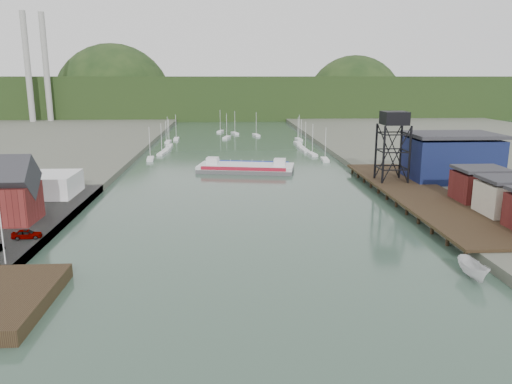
{
  "coord_description": "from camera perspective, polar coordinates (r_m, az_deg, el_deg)",
  "views": [
    {
      "loc": [
        -3.44,
        -54.36,
        25.86
      ],
      "look_at": [
        2.23,
        39.79,
        4.0
      ],
      "focal_mm": 35.0,
      "sensor_mm": 36.0,
      "label": 1
    }
  ],
  "objects": [
    {
      "name": "west_stage",
      "position": [
        65.04,
        -26.79,
        -11.0
      ],
      "size": [
        10.0,
        18.0,
        1.8
      ],
      "primitive_type": "cube",
      "color": "black",
      "rests_on": "ground"
    },
    {
      "name": "motorboat",
      "position": [
        71.69,
        23.59,
        -8.14
      ],
      "size": [
        2.51,
        6.66,
        2.57
      ],
      "primitive_type": "imported",
      "rotation": [
        0.0,
        0.0,
        -0.0
      ],
      "color": "silver",
      "rests_on": "ground"
    },
    {
      "name": "marina_sailboats",
      "position": [
        194.53,
        -2.39,
        5.5
      ],
      "size": [
        57.71,
        92.65,
        0.9
      ],
      "color": "silver",
      "rests_on": "ground"
    },
    {
      "name": "distant_hills",
      "position": [
        356.05,
        -3.59,
        10.53
      ],
      "size": [
        500.0,
        120.0,
        80.0
      ],
      "color": "black",
      "rests_on": "ground"
    },
    {
      "name": "lift_tower",
      "position": [
        119.19,
        15.52,
        7.66
      ],
      "size": [
        6.5,
        6.5,
        16.0
      ],
      "color": "black",
      "rests_on": "east_pier"
    },
    {
      "name": "car_west_a",
      "position": [
        84.34,
        -24.72,
        -4.38
      ],
      "size": [
        4.52,
        2.24,
        1.48
      ],
      "primitive_type": "imported",
      "rotation": [
        0.0,
        0.0,
        1.69
      ],
      "color": "#999999",
      "rests_on": "west_quay"
    },
    {
      "name": "blue_shed",
      "position": [
        127.62,
        21.4,
        3.68
      ],
      "size": [
        20.5,
        14.5,
        11.3
      ],
      "color": "#0C1B36",
      "rests_on": "east_land"
    },
    {
      "name": "east_pier",
      "position": [
        109.92,
        18.24,
        -0.21
      ],
      "size": [
        14.0,
        70.0,
        2.45
      ],
      "color": "black",
      "rests_on": "ground"
    },
    {
      "name": "flagpole",
      "position": [
        73.14,
        -27.19,
        -2.89
      ],
      "size": [
        0.16,
        0.16,
        12.0
      ],
      "primitive_type": "cylinder",
      "color": "silver",
      "rests_on": "west_quay"
    },
    {
      "name": "white_shed",
      "position": [
        114.1,
        -24.19,
        0.77
      ],
      "size": [
        18.0,
        12.0,
        4.5
      ],
      "primitive_type": "cube",
      "color": "silver",
      "rests_on": "west_quay"
    },
    {
      "name": "smokestacks",
      "position": [
        304.67,
        -23.74,
        12.76
      ],
      "size": [
        11.2,
        8.2,
        60.0
      ],
      "color": "#9F9E9A",
      "rests_on": "ground"
    },
    {
      "name": "chain_ferry",
      "position": [
        139.38,
        -1.17,
        2.81
      ],
      "size": [
        27.82,
        15.28,
        3.79
      ],
      "rotation": [
        0.0,
        0.0,
        -0.19
      ],
      "color": "#4D4D50",
      "rests_on": "ground"
    },
    {
      "name": "ground",
      "position": [
        60.29,
        0.16,
        -12.35
      ],
      "size": [
        600.0,
        600.0,
        0.0
      ],
      "primitive_type": "plane",
      "color": "#2E4738",
      "rests_on": "ground"
    }
  ]
}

